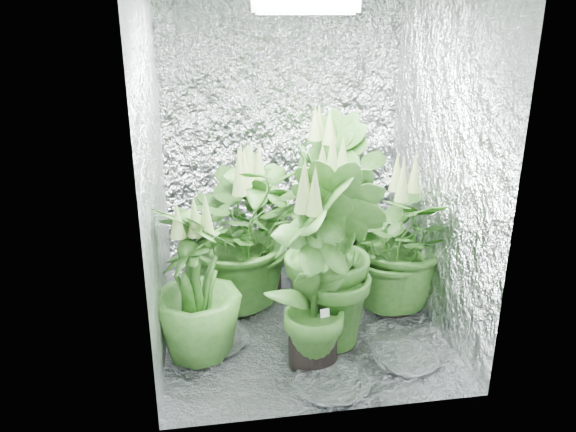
# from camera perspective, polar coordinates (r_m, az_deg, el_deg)

# --- Properties ---
(ground) EXTENTS (1.60, 1.60, 0.00)m
(ground) POSITION_cam_1_polar(r_m,az_deg,el_deg) (3.48, 1.34, -10.99)
(ground) COLOR white
(ground) RESTS_ON ground
(walls) EXTENTS (1.62, 1.62, 2.00)m
(walls) POSITION_cam_1_polar(r_m,az_deg,el_deg) (3.09, 1.49, 5.12)
(walls) COLOR white
(walls) RESTS_ON ground
(grow_lamp) EXTENTS (0.50, 0.30, 0.22)m
(grow_lamp) POSITION_cam_1_polar(r_m,az_deg,el_deg) (2.98, 1.64, 20.65)
(grow_lamp) COLOR gray
(grow_lamp) RESTS_ON ceiling
(plant_a) EXTENTS (1.01, 1.01, 1.05)m
(plant_a) POSITION_cam_1_polar(r_m,az_deg,el_deg) (3.50, -4.74, -1.75)
(plant_a) COLOR black
(plant_a) RESTS_ON ground
(plant_b) EXTENTS (0.68, 0.68, 1.03)m
(plant_b) POSITION_cam_1_polar(r_m,az_deg,el_deg) (3.71, -2.81, -0.86)
(plant_b) COLOR black
(plant_b) RESTS_ON ground
(plant_c) EXTENTS (0.70, 0.70, 1.25)m
(plant_c) POSITION_cam_1_polar(r_m,az_deg,el_deg) (3.78, 3.84, 1.34)
(plant_c) COLOR black
(plant_c) RESTS_ON ground
(plant_d) EXTENTS (0.68, 0.68, 0.95)m
(plant_d) POSITION_cam_1_polar(r_m,az_deg,el_deg) (3.02, -9.37, -6.91)
(plant_d) COLOR black
(plant_d) RESTS_ON ground
(plant_e) EXTENTS (1.03, 1.03, 1.02)m
(plant_e) POSITION_cam_1_polar(r_m,az_deg,el_deg) (3.51, 11.01, -2.28)
(plant_e) COLOR black
(plant_e) RESTS_ON ground
(plant_f) EXTENTS (0.70, 0.70, 1.12)m
(plant_f) POSITION_cam_1_polar(r_m,az_deg,el_deg) (2.89, 2.66, -6.07)
(plant_f) COLOR black
(plant_f) RESTS_ON ground
(plant_g) EXTENTS (0.83, 0.83, 1.20)m
(plant_g) POSITION_cam_1_polar(r_m,az_deg,el_deg) (3.08, 4.79, -3.68)
(plant_g) COLOR black
(plant_g) RESTS_ON ground
(circulation_fan) EXTENTS (0.14, 0.32, 0.37)m
(circulation_fan) POSITION_cam_1_polar(r_m,az_deg,el_deg) (3.92, 8.82, -4.91)
(circulation_fan) COLOR black
(circulation_fan) RESTS_ON ground
(plant_label) EXTENTS (0.05, 0.03, 0.08)m
(plant_label) POSITION_cam_1_polar(r_m,az_deg,el_deg) (2.98, 3.78, -10.11)
(plant_label) COLOR white
(plant_label) RESTS_ON plant_f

